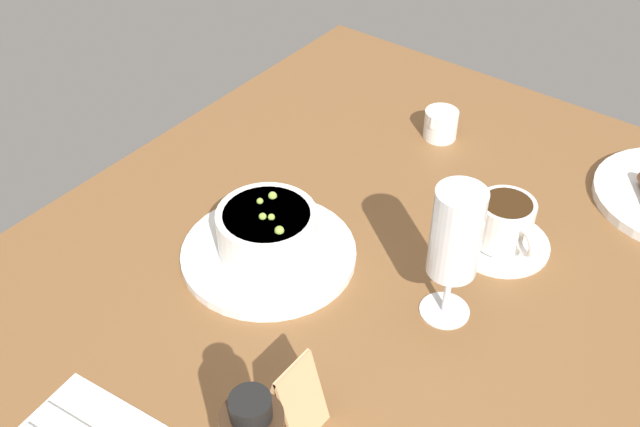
{
  "coord_description": "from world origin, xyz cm",
  "views": [
    {
      "loc": [
        55.55,
        37.09,
        66.9
      ],
      "look_at": [
        -0.27,
        -5.22,
        7.97
      ],
      "focal_mm": 43.0,
      "sensor_mm": 36.0,
      "label": 1
    }
  ],
  "objects_px": {
    "coffee_cup": "(504,227)",
    "creamer_jug": "(440,124)",
    "wine_glass": "(455,238)",
    "porridge_bowl": "(268,238)",
    "menu_card": "(293,395)"
  },
  "relations": [
    {
      "from": "creamer_jug",
      "to": "wine_glass",
      "type": "height_order",
      "value": "wine_glass"
    },
    {
      "from": "wine_glass",
      "to": "menu_card",
      "type": "height_order",
      "value": "wine_glass"
    },
    {
      "from": "porridge_bowl",
      "to": "coffee_cup",
      "type": "distance_m",
      "value": 0.3
    },
    {
      "from": "menu_card",
      "to": "coffee_cup",
      "type": "bearing_deg",
      "value": 173.2
    },
    {
      "from": "coffee_cup",
      "to": "creamer_jug",
      "type": "height_order",
      "value": "coffee_cup"
    },
    {
      "from": "porridge_bowl",
      "to": "coffee_cup",
      "type": "relative_size",
      "value": 1.74
    },
    {
      "from": "porridge_bowl",
      "to": "menu_card",
      "type": "xyz_separation_m",
      "value": [
        0.17,
        0.18,
        0.01
      ]
    },
    {
      "from": "creamer_jug",
      "to": "wine_glass",
      "type": "bearing_deg",
      "value": 31.39
    },
    {
      "from": "porridge_bowl",
      "to": "menu_card",
      "type": "distance_m",
      "value": 0.25
    },
    {
      "from": "porridge_bowl",
      "to": "creamer_jug",
      "type": "distance_m",
      "value": 0.37
    },
    {
      "from": "coffee_cup",
      "to": "wine_glass",
      "type": "bearing_deg",
      "value": 0.39
    },
    {
      "from": "wine_glass",
      "to": "menu_card",
      "type": "bearing_deg",
      "value": -11.28
    },
    {
      "from": "coffee_cup",
      "to": "creamer_jug",
      "type": "bearing_deg",
      "value": -131.44
    },
    {
      "from": "porridge_bowl",
      "to": "coffee_cup",
      "type": "xyz_separation_m",
      "value": [
        -0.2,
        0.22,
        -0.0
      ]
    },
    {
      "from": "coffee_cup",
      "to": "wine_glass",
      "type": "xyz_separation_m",
      "value": [
        0.14,
        0.0,
        0.08
      ]
    }
  ]
}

